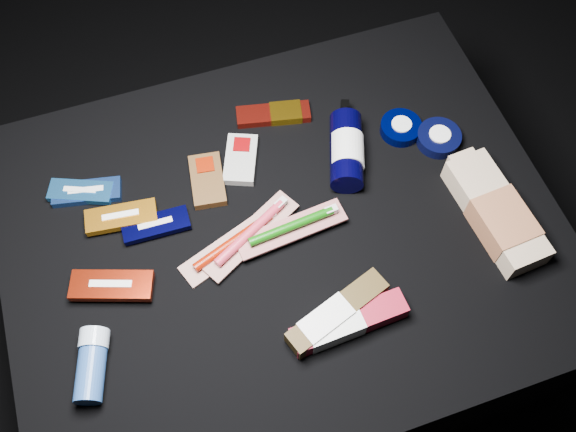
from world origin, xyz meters
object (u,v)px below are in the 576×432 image
object	(u,v)px
deodorant_stick	(92,364)
lotion_bottle	(346,150)
toothpaste_carton_red	(344,325)
bodywash_bottle	(496,214)

from	to	relation	value
deodorant_stick	lotion_bottle	bearing A→B (deg)	41.81
toothpaste_carton_red	lotion_bottle	bearing A→B (deg)	65.46
deodorant_stick	toothpaste_carton_red	xyz separation A→B (m)	(0.40, -0.07, -0.00)
deodorant_stick	toothpaste_carton_red	distance (m)	0.40
lotion_bottle	toothpaste_carton_red	size ratio (longest dim) A/B	0.99
lotion_bottle	toothpaste_carton_red	bearing A→B (deg)	-91.58
toothpaste_carton_red	bodywash_bottle	bearing A→B (deg)	14.49
lotion_bottle	bodywash_bottle	distance (m)	0.29
deodorant_stick	bodywash_bottle	bearing A→B (deg)	19.71
bodywash_bottle	deodorant_stick	world-z (taller)	bodywash_bottle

